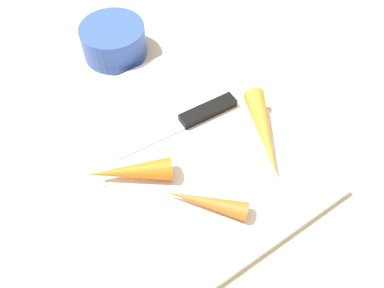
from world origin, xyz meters
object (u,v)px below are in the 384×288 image
(carrot_longest, at_px, (264,132))
(carrot_medium, at_px, (128,169))
(carrot_shortest, at_px, (205,202))
(cutting_board, at_px, (192,146))
(small_bowl, at_px, (114,41))
(knife, at_px, (200,114))

(carrot_longest, bearing_deg, carrot_medium, -78.30)
(carrot_shortest, distance_m, carrot_medium, 0.11)
(cutting_board, xyz_separation_m, carrot_shortest, (-0.09, 0.04, 0.02))
(carrot_longest, distance_m, small_bowl, 0.30)
(carrot_longest, distance_m, carrot_medium, 0.20)
(cutting_board, xyz_separation_m, knife, (0.03, -0.04, 0.01))
(knife, relative_size, carrot_shortest, 1.85)
(cutting_board, height_order, carrot_longest, carrot_longest)
(small_bowl, bearing_deg, knife, -171.38)
(cutting_board, distance_m, carrot_shortest, 0.10)
(carrot_shortest, distance_m, small_bowl, 0.34)
(carrot_shortest, distance_m, carrot_longest, 0.14)
(carrot_shortest, relative_size, carrot_longest, 0.77)
(knife, distance_m, carrot_medium, 0.14)
(knife, xyz_separation_m, carrot_shortest, (-0.12, 0.08, 0.01))
(carrot_shortest, bearing_deg, carrot_longest, -112.41)
(carrot_medium, height_order, small_bowl, small_bowl)
(cutting_board, bearing_deg, carrot_shortest, 154.93)
(knife, xyz_separation_m, carrot_longest, (-0.08, -0.05, 0.01))
(carrot_shortest, height_order, carrot_medium, carrot_medium)
(carrot_longest, bearing_deg, cutting_board, -91.39)
(carrot_longest, bearing_deg, knife, -121.50)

